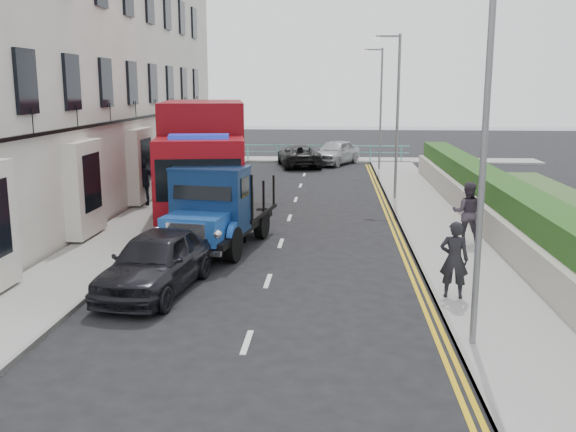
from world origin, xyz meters
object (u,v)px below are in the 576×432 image
object	(u,v)px
lamp_far	(379,102)
lamp_near	(478,137)
pedestrian_east_near	(454,260)
lamp_mid	(395,107)
parked_car_front	(156,261)
bedford_lorry	(213,214)
red_lorry	(203,159)

from	to	relation	value
lamp_far	lamp_near	bearing A→B (deg)	-90.00
lamp_far	pedestrian_east_near	xyz separation A→B (m)	(0.22, -23.31, -2.98)
lamp_mid	pedestrian_east_near	bearing A→B (deg)	-89.04
lamp_near	lamp_far	size ratio (longest dim) A/B	1.00
lamp_near	parked_car_front	bearing A→B (deg)	156.12
pedestrian_east_near	lamp_near	bearing A→B (deg)	96.52
pedestrian_east_near	lamp_mid	bearing A→B (deg)	-77.79
pedestrian_east_near	bedford_lorry	bearing A→B (deg)	-21.65
red_lorry	pedestrian_east_near	distance (m)	11.33
lamp_mid	bedford_lorry	world-z (taller)	lamp_mid
lamp_mid	red_lorry	size ratio (longest dim) A/B	0.81
red_lorry	pedestrian_east_near	xyz separation A→B (m)	(7.45, -8.43, -1.29)
parked_car_front	pedestrian_east_near	size ratio (longest dim) A/B	2.44
lamp_far	parked_car_front	bearing A→B (deg)	-106.42
lamp_mid	parked_car_front	distance (m)	15.02
lamp_near	red_lorry	size ratio (longest dim) A/B	0.81
lamp_mid	bedford_lorry	xyz separation A→B (m)	(-6.09, -9.22, -2.83)
lamp_mid	red_lorry	bearing A→B (deg)	-145.99
lamp_far	red_lorry	xyz separation A→B (m)	(-7.23, -14.88, -1.69)
lamp_far	bedford_lorry	distance (m)	20.36
red_lorry	pedestrian_east_near	world-z (taller)	red_lorry
lamp_near	bedford_lorry	bearing A→B (deg)	131.96
parked_car_front	pedestrian_east_near	xyz separation A→B (m)	(7.00, -0.31, 0.27)
lamp_near	lamp_mid	distance (m)	16.00
red_lorry	pedestrian_east_near	size ratio (longest dim) A/B	4.82
lamp_far	bedford_lorry	bearing A→B (deg)	-107.59
red_lorry	pedestrian_east_near	bearing A→B (deg)	-58.08
red_lorry	bedford_lorry	bearing A→B (deg)	-84.93
bedford_lorry	parked_car_front	distance (m)	3.86
lamp_mid	bedford_lorry	distance (m)	11.41
lamp_mid	pedestrian_east_near	size ratio (longest dim) A/B	3.92
bedford_lorry	parked_car_front	size ratio (longest dim) A/B	1.29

